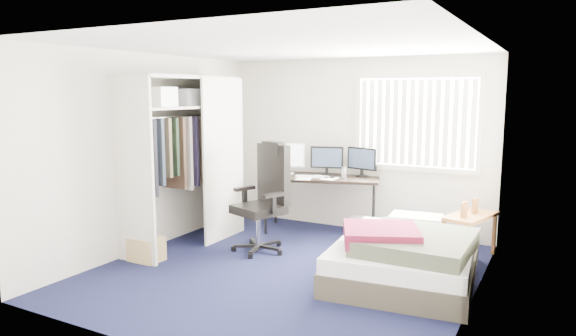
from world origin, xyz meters
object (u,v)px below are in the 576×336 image
(nightstand, at_px, (470,220))
(bed, at_px, (406,255))
(desk, at_px, (322,175))
(office_chair, at_px, (264,209))

(nightstand, xyz_separation_m, bed, (-0.48, -1.08, -0.21))
(desk, relative_size, office_chair, 1.29)
(office_chair, bearing_deg, desk, 77.32)
(office_chair, relative_size, bed, 0.68)
(desk, xyz_separation_m, office_chair, (-0.27, -1.19, -0.30))
(office_chair, height_order, bed, office_chair)
(desk, xyz_separation_m, nightstand, (2.11, -0.30, -0.35))
(office_chair, bearing_deg, nightstand, 20.48)
(desk, height_order, nightstand, desk)
(nightstand, relative_size, bed, 0.43)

